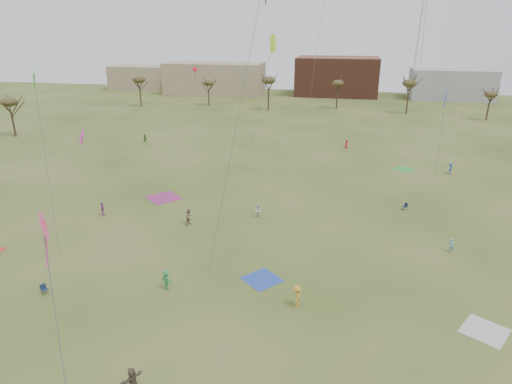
% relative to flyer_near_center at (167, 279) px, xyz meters
% --- Properties ---
extents(ground, '(260.00, 260.00, 0.00)m').
position_rel_flyer_near_center_xyz_m(ground, '(5.75, -1.48, -0.91)').
color(ground, '#344D18').
rests_on(ground, ground).
extents(flyer_near_center, '(1.35, 1.10, 1.81)m').
position_rel_flyer_near_center_xyz_m(flyer_near_center, '(0.00, 0.00, 0.00)').
color(flyer_near_center, '#297D43').
rests_on(flyer_near_center, ground).
extents(spectator_fore_b, '(1.07, 1.18, 1.96)m').
position_rel_flyer_near_center_xyz_m(spectator_fore_b, '(-2.52, 12.86, 0.08)').
color(spectator_fore_b, '#8E735A').
rests_on(spectator_fore_b, ground).
extents(spectator_fore_c, '(1.26, 1.65, 1.74)m').
position_rel_flyer_near_center_xyz_m(spectator_fore_c, '(2.32, -11.15, -0.04)').
color(spectator_fore_c, brown).
rests_on(spectator_fore_c, ground).
extents(flyer_mid_b, '(0.77, 1.26, 1.89)m').
position_rel_flyer_near_center_xyz_m(flyer_mid_b, '(11.31, -0.28, 0.04)').
color(flyer_mid_b, '#C68B25').
rests_on(flyer_mid_b, ground).
extents(flyer_mid_c, '(0.55, 0.36, 1.49)m').
position_rel_flyer_near_center_xyz_m(flyer_mid_c, '(25.51, 11.93, -0.16)').
color(flyer_mid_c, '#67A6AC').
rests_on(flyer_mid_c, ground).
extents(spectator_mid_d, '(0.71, 1.06, 1.68)m').
position_rel_flyer_near_center_xyz_m(spectator_mid_d, '(-13.64, 13.30, -0.07)').
color(spectator_mid_d, '#A646A9').
rests_on(spectator_mid_d, ground).
extents(spectator_mid_e, '(0.97, 0.86, 1.64)m').
position_rel_flyer_near_center_xyz_m(spectator_mid_e, '(4.82, 16.43, -0.08)').
color(spectator_mid_e, silver).
rests_on(spectator_mid_e, ground).
extents(flyer_far_a, '(1.39, 1.20, 1.51)m').
position_rel_flyer_near_center_xyz_m(flyer_far_a, '(-23.96, 47.45, -0.15)').
color(flyer_far_a, '#2A802F').
rests_on(flyer_far_a, ground).
extents(flyer_far_b, '(0.93, 0.83, 1.59)m').
position_rel_flyer_near_center_xyz_m(flyer_far_b, '(14.81, 50.66, -0.11)').
color(flyer_far_b, '#C62242').
rests_on(flyer_far_b, ground).
extents(flyer_far_c, '(1.03, 1.22, 1.64)m').
position_rel_flyer_near_center_xyz_m(flyer_far_c, '(30.59, 38.39, -0.09)').
color(flyer_far_c, '#233AA1').
rests_on(flyer_far_c, ground).
extents(blanket_blue, '(4.09, 4.09, 0.03)m').
position_rel_flyer_near_center_xyz_m(blanket_blue, '(7.81, 3.06, -0.90)').
color(blanket_blue, '#284AB1').
rests_on(blanket_blue, ground).
extents(blanket_cream, '(4.07, 4.07, 0.03)m').
position_rel_flyer_near_center_xyz_m(blanket_cream, '(25.48, -0.61, -0.90)').
color(blanket_cream, beige).
rests_on(blanket_cream, ground).
extents(blanket_plum, '(5.36, 5.36, 0.03)m').
position_rel_flyer_near_center_xyz_m(blanket_plum, '(-8.69, 20.10, -0.90)').
color(blanket_plum, '#922D6E').
rests_on(blanket_plum, ground).
extents(blanket_olive, '(3.82, 3.82, 0.03)m').
position_rel_flyer_near_center_xyz_m(blanket_olive, '(23.90, 39.22, -0.90)').
color(blanket_olive, green).
rests_on(blanket_olive, ground).
extents(camp_chair_left, '(0.71, 0.69, 0.87)m').
position_rel_flyer_near_center_xyz_m(camp_chair_left, '(-9.89, -2.82, -0.65)').
color(camp_chair_left, '#15233A').
rests_on(camp_chair_left, ground).
extents(camp_chair_right, '(0.74, 0.73, 0.87)m').
position_rel_flyer_near_center_xyz_m(camp_chair_right, '(22.18, 22.25, -0.65)').
color(camp_chair_right, '#151A3B').
rests_on(camp_chair_right, ground).
extents(kites_aloft, '(69.05, 73.44, 27.79)m').
position_rel_flyer_near_center_xyz_m(kites_aloft, '(7.02, 21.62, 20.56)').
color(kites_aloft, blue).
rests_on(kites_aloft, ground).
extents(tree_line, '(117.44, 49.32, 8.91)m').
position_rel_flyer_near_center_xyz_m(tree_line, '(2.90, 77.64, 6.18)').
color(tree_line, '#3A2B1E').
rests_on(tree_line, ground).
extents(building_tan, '(32.00, 14.00, 10.00)m').
position_rel_flyer_near_center_xyz_m(building_tan, '(-29.25, 113.52, 4.09)').
color(building_tan, '#937F60').
rests_on(building_tan, ground).
extents(building_brick, '(26.00, 16.00, 12.00)m').
position_rel_flyer_near_center_xyz_m(building_brick, '(10.75, 118.52, 5.09)').
color(building_brick, brown).
rests_on(building_brick, ground).
extents(building_grey, '(24.00, 12.00, 9.00)m').
position_rel_flyer_near_center_xyz_m(building_grey, '(45.75, 116.52, 3.59)').
color(building_grey, gray).
rests_on(building_grey, ground).
extents(building_tan_west, '(20.00, 12.00, 8.00)m').
position_rel_flyer_near_center_xyz_m(building_tan_west, '(-59.25, 120.52, 3.09)').
color(building_tan_west, '#937F60').
rests_on(building_tan_west, ground).
extents(radio_tower, '(1.51, 1.72, 41.00)m').
position_rel_flyer_near_center_xyz_m(radio_tower, '(35.75, 123.52, 18.30)').
color(radio_tower, '#9EA3A8').
rests_on(radio_tower, ground).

